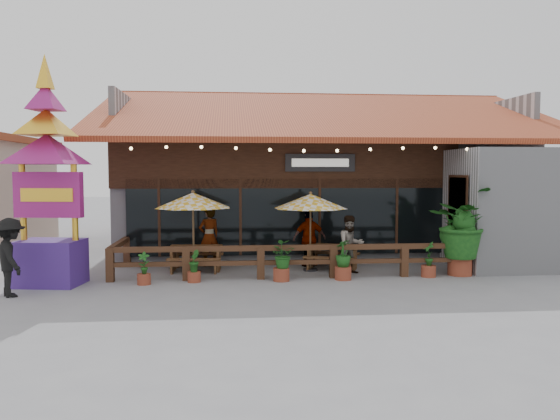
{
  "coord_description": "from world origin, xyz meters",
  "views": [
    {
      "loc": [
        -3.31,
        -15.15,
        2.91
      ],
      "look_at": [
        -1.79,
        1.5,
        1.74
      ],
      "focal_mm": 35.0,
      "sensor_mm": 36.0,
      "label": 1
    }
  ],
  "objects": [
    {
      "name": "ground",
      "position": [
        0.0,
        0.0,
        0.0
      ],
      "size": [
        100.0,
        100.0,
        0.0
      ],
      "primitive_type": "plane",
      "color": "gray",
      "rests_on": "ground"
    },
    {
      "name": "restaurant_building",
      "position": [
        0.26,
        6.61,
        2.21
      ],
      "size": [
        15.5,
        14.73,
        6.09
      ],
      "color": "#BBBBC0",
      "rests_on": "ground"
    },
    {
      "name": "patio_railing",
      "position": [
        -2.25,
        -0.27,
        0.61
      ],
      "size": [
        10.0,
        2.6,
        0.92
      ],
      "color": "#4E2C1C",
      "rests_on": "ground"
    },
    {
      "name": "umbrella_left",
      "position": [
        -4.38,
        0.61,
        2.09
      ],
      "size": [
        2.96,
        2.96,
        2.4
      ],
      "color": "brown",
      "rests_on": "ground"
    },
    {
      "name": "umbrella_right",
      "position": [
        -0.97,
        0.63,
        2.04
      ],
      "size": [
        2.83,
        2.83,
        2.34
      ],
      "color": "brown",
      "rests_on": "ground"
    },
    {
      "name": "picnic_table_left",
      "position": [
        -4.33,
        0.94,
        0.5
      ],
      "size": [
        1.61,
        1.41,
        0.73
      ],
      "color": "brown",
      "rests_on": "ground"
    },
    {
      "name": "picnic_table_right",
      "position": [
        -0.28,
        0.82,
        0.49
      ],
      "size": [
        1.88,
        1.76,
        0.73
      ],
      "color": "brown",
      "rests_on": "ground"
    },
    {
      "name": "thai_sign_tower",
      "position": [
        -7.94,
        -0.78,
        3.34
      ],
      "size": [
        2.67,
        2.67,
        6.31
      ],
      "color": "#43227E",
      "rests_on": "ground"
    },
    {
      "name": "tropical_plant",
      "position": [
        3.14,
        -0.42,
        1.43
      ],
      "size": [
        2.37,
        2.39,
        2.49
      ],
      "color": "brown",
      "rests_on": "ground"
    },
    {
      "name": "diner_a",
      "position": [
        -3.97,
        1.73,
        0.92
      ],
      "size": [
        0.79,
        0.67,
        1.83
      ],
      "primitive_type": "imported",
      "rotation": [
        0.0,
        0.0,
        3.56
      ],
      "color": "#3B2013",
      "rests_on": "ground"
    },
    {
      "name": "diner_b",
      "position": [
        0.1,
        0.05,
        0.84
      ],
      "size": [
        0.94,
        0.81,
        1.67
      ],
      "primitive_type": "imported",
      "rotation": [
        0.0,
        0.0,
        0.25
      ],
      "color": "#3B2013",
      "rests_on": "ground"
    },
    {
      "name": "diner_c",
      "position": [
        -0.9,
        1.33,
        0.87
      ],
      "size": [
        1.07,
        0.55,
        1.75
      ],
      "primitive_type": "imported",
      "rotation": [
        0.0,
        0.0,
        3.27
      ],
      "color": "#3B2013",
      "rests_on": "ground"
    },
    {
      "name": "pedestrian",
      "position": [
        -8.43,
        -2.04,
        0.92
      ],
      "size": [
        1.22,
        1.37,
        1.85
      ],
      "primitive_type": "imported",
      "rotation": [
        0.0,
        0.0,
        2.14
      ],
      "color": "black",
      "rests_on": "ground"
    },
    {
      "name": "planter_a",
      "position": [
        -5.55,
        -0.95,
        0.36
      ],
      "size": [
        0.35,
        0.35,
        0.85
      ],
      "color": "brown",
      "rests_on": "ground"
    },
    {
      "name": "planter_b",
      "position": [
        -4.28,
        -0.75,
        0.39
      ],
      "size": [
        0.35,
        0.35,
        0.86
      ],
      "color": "brown",
      "rests_on": "ground"
    },
    {
      "name": "planter_c",
      "position": [
        -1.97,
        -0.81,
        0.6
      ],
      "size": [
        0.85,
        0.85,
        1.07
      ],
      "color": "brown",
      "rests_on": "ground"
    },
    {
      "name": "planter_d",
      "position": [
        -0.29,
        -0.8,
        0.53
      ],
      "size": [
        0.58,
        0.58,
        1.09
      ],
      "color": "brown",
      "rests_on": "ground"
    },
    {
      "name": "planter_e",
      "position": [
        2.16,
        -0.62,
        0.41
      ],
      "size": [
        0.4,
        0.4,
        0.99
      ],
      "color": "brown",
      "rests_on": "ground"
    }
  ]
}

